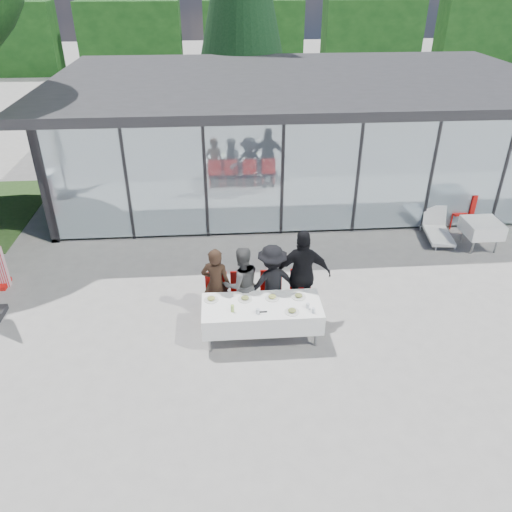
{
  "coord_description": "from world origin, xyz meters",
  "views": [
    {
      "loc": [
        -0.54,
        -7.81,
        6.27
      ],
      "look_at": [
        0.14,
        1.2,
        1.0
      ],
      "focal_mm": 35.0,
      "sensor_mm": 36.0,
      "label": 1
    }
  ],
  "objects_px": {
    "diner_b": "(242,284)",
    "spare_chair_b": "(473,208)",
    "diner_chair_a": "(217,294)",
    "diner_d": "(303,274)",
    "plate_d": "(299,296)",
    "plate_c": "(272,297)",
    "spare_table_right": "(482,228)",
    "plate_a": "(211,299)",
    "diner_chair_c": "(271,291)",
    "juice_bottle": "(232,308)",
    "lounger": "(437,228)",
    "diner_chair_b": "(242,292)",
    "plate_extra": "(292,311)",
    "plate_b": "(245,298)",
    "folded_eyeglasses": "(263,312)",
    "diner_a": "(216,285)",
    "spare_chair_a": "(455,207)",
    "dining_table": "(262,314)",
    "diner_chair_d": "(301,290)"
  },
  "relations": [
    {
      "from": "plate_extra",
      "to": "folded_eyeglasses",
      "type": "xyz_separation_m",
      "value": [
        -0.53,
        0.04,
        -0.02
      ]
    },
    {
      "from": "diner_chair_c",
      "to": "juice_bottle",
      "type": "height_order",
      "value": "diner_chair_c"
    },
    {
      "from": "diner_chair_a",
      "to": "plate_a",
      "type": "distance_m",
      "value": 0.58
    },
    {
      "from": "diner_chair_a",
      "to": "diner_b",
      "type": "height_order",
      "value": "diner_b"
    },
    {
      "from": "plate_b",
      "to": "plate_extra",
      "type": "xyz_separation_m",
      "value": [
        0.84,
        -0.47,
        0.0
      ]
    },
    {
      "from": "plate_b",
      "to": "plate_c",
      "type": "bearing_deg",
      "value": 0.13
    },
    {
      "from": "diner_b",
      "to": "juice_bottle",
      "type": "distance_m",
      "value": 0.87
    },
    {
      "from": "diner_chair_d",
      "to": "spare_chair_a",
      "type": "xyz_separation_m",
      "value": [
        4.83,
        3.68,
        0.0
      ]
    },
    {
      "from": "diner_a",
      "to": "plate_b",
      "type": "height_order",
      "value": "diner_a"
    },
    {
      "from": "diner_a",
      "to": "diner_chair_b",
      "type": "distance_m",
      "value": 0.58
    },
    {
      "from": "diner_chair_c",
      "to": "spare_table_right",
      "type": "height_order",
      "value": "diner_chair_c"
    },
    {
      "from": "diner_chair_a",
      "to": "plate_extra",
      "type": "xyz_separation_m",
      "value": [
        1.39,
        -1.02,
        0.24
      ]
    },
    {
      "from": "diner_chair_b",
      "to": "juice_bottle",
      "type": "relative_size",
      "value": 6.94
    },
    {
      "from": "diner_chair_a",
      "to": "diner_d",
      "type": "relative_size",
      "value": 0.51
    },
    {
      "from": "plate_a",
      "to": "diner_chair_c",
      "type": "bearing_deg",
      "value": 23.22
    },
    {
      "from": "plate_d",
      "to": "juice_bottle",
      "type": "bearing_deg",
      "value": -164.08
    },
    {
      "from": "spare_chair_b",
      "to": "plate_a",
      "type": "bearing_deg",
      "value": -150.04
    },
    {
      "from": "plate_d",
      "to": "spare_chair_b",
      "type": "bearing_deg",
      "value": 37.23
    },
    {
      "from": "diner_a",
      "to": "lounger",
      "type": "bearing_deg",
      "value": -139.49
    },
    {
      "from": "diner_b",
      "to": "spare_chair_b",
      "type": "xyz_separation_m",
      "value": [
        6.52,
        3.66,
        -0.26
      ]
    },
    {
      "from": "juice_bottle",
      "to": "lounger",
      "type": "distance_m",
      "value": 6.82
    },
    {
      "from": "diner_d",
      "to": "folded_eyeglasses",
      "type": "relative_size",
      "value": 13.68
    },
    {
      "from": "diner_chair_c",
      "to": "lounger",
      "type": "bearing_deg",
      "value": 32.5
    },
    {
      "from": "plate_c",
      "to": "juice_bottle",
      "type": "height_order",
      "value": "juice_bottle"
    },
    {
      "from": "diner_d",
      "to": "diner_chair_d",
      "type": "relative_size",
      "value": 1.96
    },
    {
      "from": "folded_eyeglasses",
      "to": "diner_b",
      "type": "bearing_deg",
      "value": 111.21
    },
    {
      "from": "plate_a",
      "to": "folded_eyeglasses",
      "type": "relative_size",
      "value": 1.97
    },
    {
      "from": "spare_table_right",
      "to": "spare_chair_a",
      "type": "xyz_separation_m",
      "value": [
        -0.14,
        1.3,
        -0.02
      ]
    },
    {
      "from": "diner_chair_b",
      "to": "spare_table_right",
      "type": "distance_m",
      "value": 6.63
    },
    {
      "from": "diner_d",
      "to": "folded_eyeglasses",
      "type": "distance_m",
      "value": 1.27
    },
    {
      "from": "plate_extra",
      "to": "diner_chair_c",
      "type": "bearing_deg",
      "value": 104.92
    },
    {
      "from": "diner_chair_a",
      "to": "plate_a",
      "type": "height_order",
      "value": "diner_chair_a"
    },
    {
      "from": "spare_chair_a",
      "to": "diner_b",
      "type": "bearing_deg",
      "value": -148.19
    },
    {
      "from": "diner_a",
      "to": "spare_chair_b",
      "type": "bearing_deg",
      "value": -139.81
    },
    {
      "from": "plate_b",
      "to": "plate_d",
      "type": "relative_size",
      "value": 1.0
    },
    {
      "from": "diner_b",
      "to": "plate_a",
      "type": "height_order",
      "value": "diner_b"
    },
    {
      "from": "plate_a",
      "to": "plate_b",
      "type": "relative_size",
      "value": 1.0
    },
    {
      "from": "dining_table",
      "to": "diner_chair_a",
      "type": "relative_size",
      "value": 2.32
    },
    {
      "from": "plate_b",
      "to": "juice_bottle",
      "type": "distance_m",
      "value": 0.45
    },
    {
      "from": "plate_c",
      "to": "spare_table_right",
      "type": "distance_m",
      "value": 6.35
    },
    {
      "from": "plate_b",
      "to": "spare_chair_b",
      "type": "relative_size",
      "value": 0.28
    },
    {
      "from": "diner_chair_b",
      "to": "diner_chair_c",
      "type": "bearing_deg",
      "value": 0.0
    },
    {
      "from": "plate_c",
      "to": "juice_bottle",
      "type": "relative_size",
      "value": 1.96
    },
    {
      "from": "lounger",
      "to": "diner_chair_b",
      "type": "bearing_deg",
      "value": -150.56
    },
    {
      "from": "diner_chair_b",
      "to": "diner_chair_c",
      "type": "distance_m",
      "value": 0.61
    },
    {
      "from": "plate_b",
      "to": "spare_chair_b",
      "type": "xyz_separation_m",
      "value": [
        6.48,
        4.14,
        -0.24
      ]
    },
    {
      "from": "dining_table",
      "to": "lounger",
      "type": "bearing_deg",
      "value": 37.01
    },
    {
      "from": "dining_table",
      "to": "spare_chair_a",
      "type": "distance_m",
      "value": 7.23
    },
    {
      "from": "plate_d",
      "to": "lounger",
      "type": "distance_m",
      "value": 5.57
    },
    {
      "from": "juice_bottle",
      "to": "spare_chair_a",
      "type": "relative_size",
      "value": 0.14
    }
  ]
}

